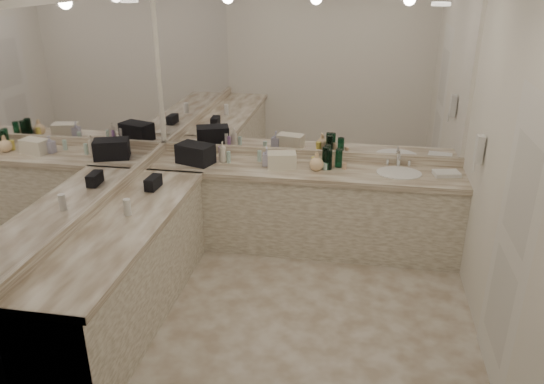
% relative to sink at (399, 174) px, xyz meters
% --- Properties ---
extents(floor, '(3.20, 3.20, 0.00)m').
position_rel_sink_xyz_m(floor, '(-0.95, -1.20, -0.90)').
color(floor, beige).
rests_on(floor, ground).
extents(wall_back, '(3.20, 0.02, 2.60)m').
position_rel_sink_xyz_m(wall_back, '(-0.95, 0.30, 0.41)').
color(wall_back, white).
rests_on(wall_back, floor).
extents(wall_left, '(0.02, 3.00, 2.60)m').
position_rel_sink_xyz_m(wall_left, '(-2.55, -1.20, 0.41)').
color(wall_left, white).
rests_on(wall_left, floor).
extents(wall_right, '(0.02, 3.00, 2.60)m').
position_rel_sink_xyz_m(wall_right, '(0.65, -1.20, 0.41)').
color(wall_right, white).
rests_on(wall_right, floor).
extents(vanity_back_base, '(3.20, 0.60, 0.84)m').
position_rel_sink_xyz_m(vanity_back_base, '(-0.95, 0.00, -0.48)').
color(vanity_back_base, silver).
rests_on(vanity_back_base, floor).
extents(vanity_back_top, '(3.20, 0.64, 0.06)m').
position_rel_sink_xyz_m(vanity_back_top, '(-0.95, -0.01, -0.03)').
color(vanity_back_top, beige).
rests_on(vanity_back_top, vanity_back_base).
extents(vanity_left_base, '(0.60, 2.40, 0.84)m').
position_rel_sink_xyz_m(vanity_left_base, '(-2.25, -1.50, -0.48)').
color(vanity_left_base, silver).
rests_on(vanity_left_base, floor).
extents(vanity_left_top, '(0.64, 2.42, 0.06)m').
position_rel_sink_xyz_m(vanity_left_top, '(-2.24, -1.50, -0.03)').
color(vanity_left_top, beige).
rests_on(vanity_left_top, vanity_left_base).
extents(backsplash_back, '(3.20, 0.04, 0.10)m').
position_rel_sink_xyz_m(backsplash_back, '(-0.95, 0.28, 0.05)').
color(backsplash_back, beige).
rests_on(backsplash_back, vanity_back_top).
extents(backsplash_left, '(0.04, 3.00, 0.10)m').
position_rel_sink_xyz_m(backsplash_left, '(-2.53, -1.20, 0.05)').
color(backsplash_left, beige).
rests_on(backsplash_left, vanity_left_top).
extents(mirror_back, '(3.12, 0.01, 1.55)m').
position_rel_sink_xyz_m(mirror_back, '(-0.95, 0.29, 0.88)').
color(mirror_back, white).
rests_on(mirror_back, wall_back).
extents(mirror_left, '(0.01, 2.92, 1.55)m').
position_rel_sink_xyz_m(mirror_left, '(-2.54, -1.20, 0.88)').
color(mirror_left, white).
rests_on(mirror_left, wall_left).
extents(sink, '(0.44, 0.44, 0.03)m').
position_rel_sink_xyz_m(sink, '(0.00, 0.00, 0.00)').
color(sink, white).
rests_on(sink, vanity_back_top).
extents(faucet, '(0.24, 0.16, 0.14)m').
position_rel_sink_xyz_m(faucet, '(0.00, 0.21, 0.07)').
color(faucet, silver).
rests_on(faucet, vanity_back_top).
extents(wall_phone, '(0.06, 0.10, 0.24)m').
position_rel_sink_xyz_m(wall_phone, '(0.61, -0.50, 0.46)').
color(wall_phone, white).
rests_on(wall_phone, wall_right).
extents(door, '(0.02, 0.82, 2.10)m').
position_rel_sink_xyz_m(door, '(0.64, -1.70, 0.16)').
color(door, white).
rests_on(door, wall_right).
extents(black_toiletry_bag, '(0.42, 0.33, 0.21)m').
position_rel_sink_xyz_m(black_toiletry_bag, '(-2.08, -0.05, 0.11)').
color(black_toiletry_bag, black).
rests_on(black_toiletry_bag, vanity_back_top).
extents(black_bag_spill, '(0.11, 0.21, 0.11)m').
position_rel_sink_xyz_m(black_bag_spill, '(-2.25, -0.78, 0.06)').
color(black_bag_spill, black).
rests_on(black_bag_spill, vanity_left_top).
extents(cream_cosmetic_case, '(0.32, 0.23, 0.17)m').
position_rel_sink_xyz_m(cream_cosmetic_case, '(-1.17, -0.03, 0.09)').
color(cream_cosmetic_case, '#EDE5CB').
rests_on(cream_cosmetic_case, vanity_back_top).
extents(hand_towel, '(0.27, 0.21, 0.04)m').
position_rel_sink_xyz_m(hand_towel, '(0.45, 0.02, 0.03)').
color(hand_towel, white).
rests_on(hand_towel, vanity_back_top).
extents(lotion_left, '(0.06, 0.06, 0.14)m').
position_rel_sink_xyz_m(lotion_left, '(-2.25, -1.35, 0.08)').
color(lotion_left, white).
rests_on(lotion_left, vanity_left_top).
extents(soap_bottle_a, '(0.09, 0.09, 0.22)m').
position_rel_sink_xyz_m(soap_bottle_a, '(-1.81, 0.04, 0.11)').
color(soap_bottle_a, silver).
rests_on(soap_bottle_a, vanity_back_top).
extents(soap_bottle_b, '(0.10, 0.10, 0.20)m').
position_rel_sink_xyz_m(soap_bottle_b, '(-1.33, 0.00, 0.10)').
color(soap_bottle_b, '#B4B1CD').
rests_on(soap_bottle_b, vanity_back_top).
extents(soap_bottle_c, '(0.19, 0.19, 0.19)m').
position_rel_sink_xyz_m(soap_bottle_c, '(-0.82, -0.04, 0.10)').
color(soap_bottle_c, '#FFD59E').
rests_on(soap_bottle_c, vanity_back_top).
extents(green_bottle_0, '(0.06, 0.06, 0.22)m').
position_rel_sink_xyz_m(green_bottle_0, '(-0.74, 0.03, 0.11)').
color(green_bottle_0, '#0E4527').
rests_on(green_bottle_0, vanity_back_top).
extents(green_bottle_1, '(0.07, 0.07, 0.21)m').
position_rel_sink_xyz_m(green_bottle_1, '(-0.72, 0.12, 0.11)').
color(green_bottle_1, '#0E4527').
rests_on(green_bottle_1, vanity_back_top).
extents(green_bottle_2, '(0.07, 0.07, 0.21)m').
position_rel_sink_xyz_m(green_bottle_2, '(-0.70, 0.00, 0.11)').
color(green_bottle_2, '#0E4527').
rests_on(green_bottle_2, vanity_back_top).
extents(green_bottle_3, '(0.07, 0.07, 0.19)m').
position_rel_sink_xyz_m(green_bottle_3, '(-0.73, 0.07, 0.10)').
color(green_bottle_3, '#0E4527').
rests_on(green_bottle_3, vanity_back_top).
extents(green_bottle_4, '(0.07, 0.07, 0.19)m').
position_rel_sink_xyz_m(green_bottle_4, '(-0.60, 0.09, 0.10)').
color(green_bottle_4, '#0E4527').
rests_on(green_bottle_4, vanity_back_top).
extents(amenity_bottle_0, '(0.04, 0.04, 0.12)m').
position_rel_sink_xyz_m(amenity_bottle_0, '(-0.67, 0.08, 0.07)').
color(amenity_bottle_0, '#E0B28C').
rests_on(amenity_bottle_0, vanity_back_top).
extents(amenity_bottle_1, '(0.06, 0.06, 0.13)m').
position_rel_sink_xyz_m(amenity_bottle_1, '(-2.01, -0.08, 0.07)').
color(amenity_bottle_1, silver).
rests_on(amenity_bottle_1, vanity_back_top).
extents(amenity_bottle_2, '(0.05, 0.05, 0.15)m').
position_rel_sink_xyz_m(amenity_bottle_2, '(-1.90, 0.01, 0.08)').
color(amenity_bottle_2, white).
rests_on(amenity_bottle_2, vanity_back_top).
extents(amenity_bottle_3, '(0.05, 0.05, 0.11)m').
position_rel_sink_xyz_m(amenity_bottle_3, '(-1.43, 0.13, 0.06)').
color(amenity_bottle_3, silver).
rests_on(amenity_bottle_3, vanity_back_top).
extents(amenity_bottle_4, '(0.04, 0.04, 0.12)m').
position_rel_sink_xyz_m(amenity_bottle_4, '(-1.74, 0.02, 0.07)').
color(amenity_bottle_4, silver).
rests_on(amenity_bottle_4, vanity_back_top).
extents(amenity_bottle_5, '(0.04, 0.04, 0.07)m').
position_rel_sink_xyz_m(amenity_bottle_5, '(-0.54, 0.03, 0.04)').
color(amenity_bottle_5, '#E0B28C').
rests_on(amenity_bottle_5, vanity_back_top).
extents(amenity_bottle_6, '(0.06, 0.06, 0.11)m').
position_rel_sink_xyz_m(amenity_bottle_6, '(-0.85, 0.03, 0.06)').
color(amenity_bottle_6, '#F2D84C').
rests_on(amenity_bottle_6, vanity_back_top).
extents(amenity_bottle_7, '(0.06, 0.06, 0.07)m').
position_rel_sink_xyz_m(amenity_bottle_7, '(-0.73, -0.01, 0.04)').
color(amenity_bottle_7, silver).
rests_on(amenity_bottle_7, vanity_back_top).
extents(amenity_bottle_8, '(0.04, 0.04, 0.14)m').
position_rel_sink_xyz_m(amenity_bottle_8, '(-1.85, 0.10, 0.08)').
color(amenity_bottle_8, '#9966B2').
rests_on(amenity_bottle_8, vanity_back_top).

